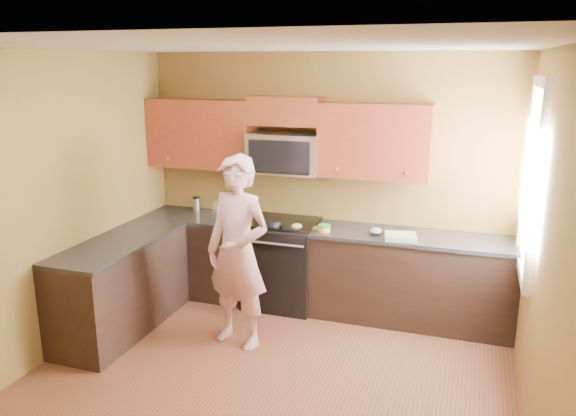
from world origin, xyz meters
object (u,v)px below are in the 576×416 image
at_px(frying_pan, 270,224).
at_px(butter_tub, 324,232).
at_px(stove, 282,263).
at_px(woman, 238,252).
at_px(travel_mug, 197,211).
at_px(microwave, 285,173).

height_order(frying_pan, butter_tub, frying_pan).
distance_m(stove, woman, 1.06).
relative_size(stove, butter_tub, 7.45).
xyz_separation_m(stove, travel_mug, (-1.11, 0.19, 0.45)).
bearing_deg(stove, frying_pan, -111.49).
bearing_deg(woman, microwave, 99.04).
xyz_separation_m(butter_tub, travel_mug, (-1.62, 0.34, 0.00)).
xyz_separation_m(stove, butter_tub, (0.51, -0.14, 0.45)).
relative_size(stove, frying_pan, 2.25).
distance_m(microwave, butter_tub, 0.78).
bearing_deg(microwave, stove, -90.00).
distance_m(microwave, frying_pan, 0.58).
distance_m(stove, microwave, 0.98).
xyz_separation_m(microwave, butter_tub, (0.51, -0.27, -0.53)).
distance_m(microwave, travel_mug, 1.23).
distance_m(woman, travel_mug, 1.55).
relative_size(butter_tub, travel_mug, 0.78).
bearing_deg(woman, butter_tub, 67.67).
bearing_deg(stove, microwave, 90.00).
xyz_separation_m(frying_pan, travel_mug, (-1.05, 0.36, -0.03)).
distance_m(stove, travel_mug, 1.21).
xyz_separation_m(microwave, woman, (-0.09, -1.09, -0.55)).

